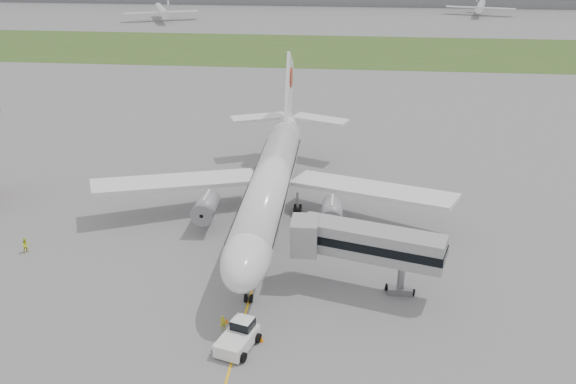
# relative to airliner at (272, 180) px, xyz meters

# --- Properties ---
(ground) EXTENTS (600.00, 600.00, 0.00)m
(ground) POSITION_rel_airliner_xyz_m (0.00, -4.87, -5.66)
(ground) COLOR slate
(ground) RESTS_ON ground
(apron_markings) EXTENTS (70.00, 70.00, 0.04)m
(apron_markings) POSITION_rel_airliner_xyz_m (0.00, -9.87, -5.66)
(apron_markings) COLOR yellow
(apron_markings) RESTS_ON ground
(grass_strip) EXTENTS (600.00, 50.00, 0.02)m
(grass_strip) POSITION_rel_airliner_xyz_m (0.00, 115.13, -5.65)
(grass_strip) COLOR #3A5821
(grass_strip) RESTS_ON ground
(control_tower) EXTENTS (12.00, 12.00, 56.00)m
(control_tower) POSITION_rel_airliner_xyz_m (-90.00, 227.13, -5.66)
(control_tower) COLOR slate
(control_tower) RESTS_ON ground
(airliner) EXTENTS (48.13, 53.95, 17.88)m
(airliner) POSITION_rel_airliner_xyz_m (0.00, 0.00, 0.00)
(airliner) COLOR white
(airliner) RESTS_ON ground
(pushback_tug) EXTENTS (4.26, 5.27, 2.41)m
(pushback_tug) POSITION_rel_airliner_xyz_m (0.26, -27.30, -4.55)
(pushback_tug) COLOR white
(pushback_tug) RESTS_ON ground
(jet_bridge) EXTENTS (16.42, 7.58, 7.52)m
(jet_bridge) POSITION_rel_airliner_xyz_m (11.57, -15.97, -0.10)
(jet_bridge) COLOR #959597
(jet_bridge) RESTS_ON ground
(safety_cone_left) EXTENTS (0.41, 0.41, 0.56)m
(safety_cone_left) POSITION_rel_airliner_xyz_m (-1.63, -23.76, -5.38)
(safety_cone_left) COLOR orange
(safety_cone_left) RESTS_ON ground
(safety_cone_right) EXTENTS (0.44, 0.44, 0.60)m
(safety_cone_right) POSITION_rel_airliner_xyz_m (2.29, -26.43, -5.36)
(safety_cone_right) COLOR orange
(safety_cone_right) RESTS_ON ground
(ground_crew_near) EXTENTS (0.66, 0.56, 1.53)m
(ground_crew_near) POSITION_rel_airliner_xyz_m (-1.77, -24.79, -4.90)
(ground_crew_near) COLOR gold
(ground_crew_near) RESTS_ON ground
(ground_crew_far) EXTENTS (1.12, 1.17, 1.91)m
(ground_crew_far) POSITION_rel_airliner_xyz_m (-28.14, -11.90, -4.71)
(ground_crew_far) COLOR #E2F328
(ground_crew_far) RESTS_ON ground
(distant_aircraft_left) EXTENTS (34.98, 33.17, 10.63)m
(distant_aircraft_left) POSITION_rel_airliner_xyz_m (-62.39, 165.95, -5.66)
(distant_aircraft_left) COLOR white
(distant_aircraft_left) RESTS_ON ground
(distant_aircraft_right) EXTENTS (31.13, 28.76, 10.18)m
(distant_aircraft_right) POSITION_rel_airliner_xyz_m (59.52, 192.43, -5.66)
(distant_aircraft_right) COLOR white
(distant_aircraft_right) RESTS_ON ground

